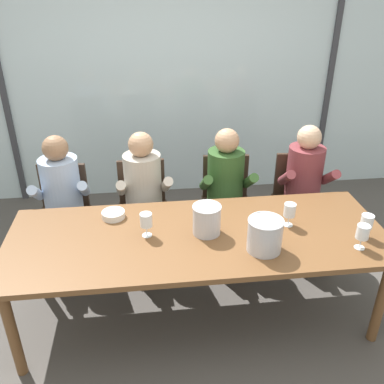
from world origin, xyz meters
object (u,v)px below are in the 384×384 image
Objects in this scene: person_maroon_top at (306,184)px; tasting_bowl at (113,215)px; chair_center at (226,196)px; wine_glass_by_left_taster at (363,233)px; person_pale_blue_shirt at (62,197)px; person_beige_jumper at (144,193)px; chair_right_of_center at (298,194)px; wine_glass_center_pour at (290,210)px; ice_bucket_secondary at (265,235)px; wine_glass_by_right_taster at (146,221)px; chair_left_of_center at (143,202)px; dining_table at (198,242)px; person_olive_shirt at (227,188)px; chair_near_curtain at (63,207)px; wine_glass_near_bucket at (367,222)px; ice_bucket_primary at (207,219)px.

person_maroon_top is 7.05× the size of tasting_bowl.
wine_glass_by_left_taster is at bearing -57.03° from chair_center.
person_pale_blue_shirt is at bearing -174.35° from person_maroon_top.
person_beige_jumper reaches higher than tasting_bowl.
person_beige_jumper is at bearing -169.14° from chair_right_of_center.
person_pale_blue_shirt is 6.92× the size of wine_glass_center_pour.
wine_glass_by_right_taster is at bearing 161.45° from ice_bucket_secondary.
chair_left_of_center is at bearing 179.99° from person_maroon_top.
wine_glass_by_left_taster is (1.42, -1.19, 0.34)m from chair_left_of_center.
dining_table is 2.20× the size of person_maroon_top.
person_olive_shirt is 1.00× the size of person_maroon_top.
person_olive_shirt is 0.80m from wine_glass_center_pour.
person_pale_blue_shirt is 0.69m from person_beige_jumper.
dining_table is 2.99× the size of chair_near_curtain.
wine_glass_by_left_taster is 0.50m from wine_glass_center_pour.
person_olive_shirt is 1.06m from tasting_bowl.
dining_table is 2.20× the size of person_beige_jumper.
wine_glass_center_pour reaches higher than chair_near_curtain.
chair_near_curtain is 5.08× the size of wine_glass_by_left_taster.
person_maroon_top is at bearing 15.70° from tasting_bowl.
chair_right_of_center is 0.73× the size of person_pale_blue_shirt.
chair_left_of_center is 1.89m from wine_glass_by_left_taster.
person_maroon_top reaches higher than wine_glass_near_bucket.
chair_near_curtain is at bearing 165.26° from person_beige_jumper.
wine_glass_center_pour is at bearing -19.72° from chair_near_curtain.
chair_right_of_center is 0.73× the size of person_maroon_top.
ice_bucket_secondary is 1.35× the size of wine_glass_near_bucket.
chair_left_of_center is 5.08× the size of wine_glass_near_bucket.
wine_glass_by_right_taster is (-0.42, 0.01, 0.01)m from ice_bucket_primary.
chair_right_of_center is 1.34m from ice_bucket_secondary.
ice_bucket_primary is at bearing -177.44° from wine_glass_center_pour.
person_beige_jumper is 0.76m from wine_glass_by_right_taster.
dining_table is 0.18m from ice_bucket_primary.
chair_right_of_center is at bearing 1.23° from chair_center.
chair_left_of_center is at bearing 70.76° from tasting_bowl.
chair_center is at bearing 0.47° from chair_left_of_center.
dining_table is 15.22× the size of wine_glass_center_pour.
dining_table is at bearing -134.17° from chair_right_of_center.
ice_bucket_secondary reaches higher than ice_bucket_primary.
ice_bucket_secondary is (0.34, -0.24, 0.01)m from ice_bucket_primary.
person_beige_jumper is 1.76m from wine_glass_by_left_taster.
chair_right_of_center is at bearing -1.53° from person_pale_blue_shirt.
chair_near_curtain is at bearing 129.83° from wine_glass_by_right_taster.
chair_right_of_center is at bearing 41.12° from ice_bucket_primary.
chair_near_curtain is 1.98m from wine_glass_center_pour.
wine_glass_by_right_taster is (-1.40, 0.31, 0.00)m from wine_glass_by_left_taster.
chair_left_of_center is 5.08× the size of wine_glass_center_pour.
person_beige_jumper reaches higher than ice_bucket_primary.
chair_right_of_center is at bearing 64.65° from wine_glass_center_pour.
ice_bucket_primary is 1.02m from wine_glass_by_left_taster.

